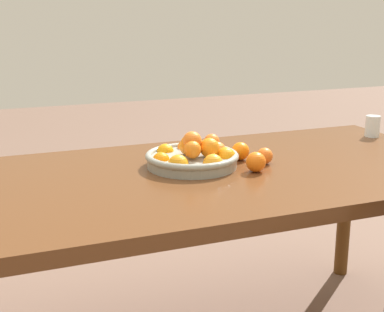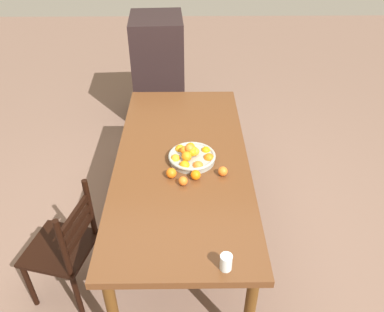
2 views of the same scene
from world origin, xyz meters
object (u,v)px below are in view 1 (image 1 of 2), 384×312
Objects in this scene: orange_loose_0 at (265,156)px; drinking_glass at (373,126)px; orange_loose_1 at (240,151)px; orange_loose_2 at (212,142)px; fruit_bowl at (193,157)px; orange_loose_3 at (256,162)px; dining_table at (192,191)px.

orange_loose_0 is 0.64× the size of drinking_glass.
orange_loose_1 is 1.04× the size of orange_loose_2.
fruit_bowl is at bearing 10.13° from drinking_glass.
orange_loose_3 is (-0.02, 0.35, 0.00)m from orange_loose_2.
fruit_bowl is at bearing 51.99° from orange_loose_2.
fruit_bowl is 0.94m from drinking_glass.
orange_loose_0 is (-0.29, -0.01, 0.10)m from dining_table.
orange_loose_2 is 0.69× the size of drinking_glass.
orange_loose_2 is at bearing -78.20° from orange_loose_1.
fruit_bowl is 0.23m from orange_loose_3.
dining_table is 0.25m from orange_loose_3.
orange_loose_0 is 0.85× the size of orange_loose_3.
dining_table is at bearing 54.86° from orange_loose_2.
dining_table is at bearing 13.78° from drinking_glass.
orange_loose_1 is 0.74m from drinking_glass.
orange_loose_0 is 0.89× the size of orange_loose_1.
orange_loose_0 is 0.28m from orange_loose_2.
orange_loose_0 reaches higher than dining_table.
orange_loose_3 is 0.75× the size of drinking_glass.
orange_loose_0 is at bearing -134.60° from orange_loose_3.
drinking_glass is (-0.76, 0.04, 0.01)m from orange_loose_2.
orange_loose_0 is (-0.26, 0.06, -0.01)m from fruit_bowl.
orange_loose_1 is (-0.20, -0.02, -0.00)m from fruit_bowl.
orange_loose_3 reaches higher than dining_table.
fruit_bowl is 5.00× the size of orange_loose_1.
drinking_glass is at bearing -166.22° from dining_table.
orange_loose_0 is 0.11m from orange_loose_3.
orange_loose_0 is at bearing 18.60° from drinking_glass.
dining_table is 32.35× the size of orange_loose_2.
orange_loose_3 is at bearing 82.80° from orange_loose_1.
dining_table is 0.13m from fruit_bowl.
orange_loose_0 is at bearing 109.71° from orange_loose_2.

